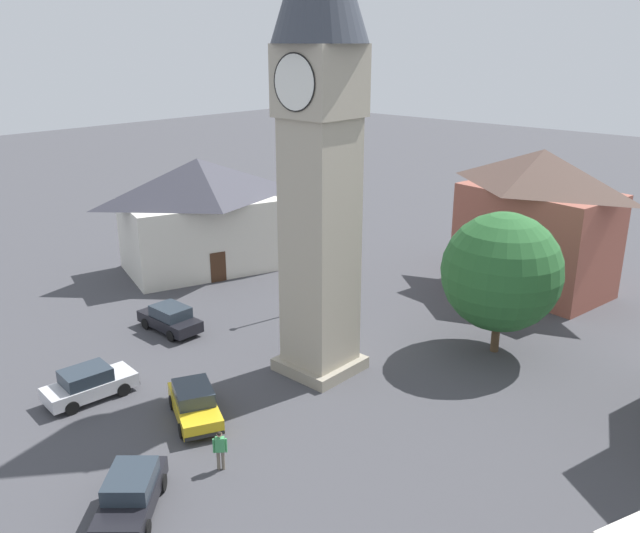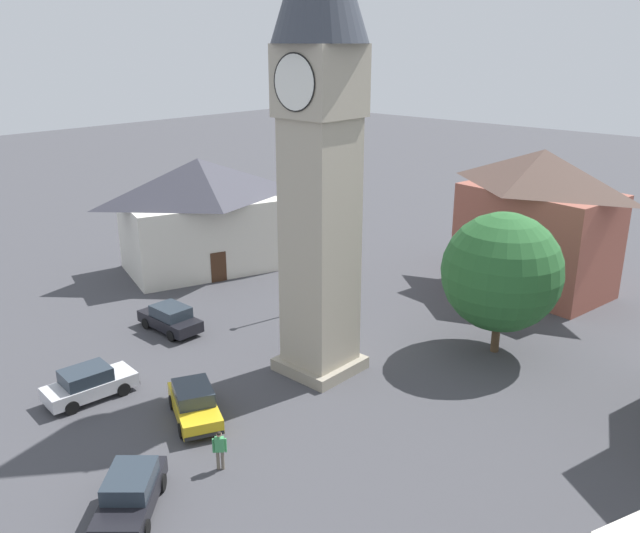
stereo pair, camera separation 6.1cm
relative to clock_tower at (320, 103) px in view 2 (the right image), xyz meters
name	(u,v)px [view 2 (the right image)]	position (x,y,z in m)	size (l,w,h in m)	color
ground_plane	(320,368)	(0.00, 0.00, -13.19)	(200.00, 200.00, 0.00)	#424247
clock_tower	(320,103)	(0.00, 0.00, 0.00)	(4.30, 4.30, 22.52)	gray
car_blue_kerb	(89,383)	(-5.91, -9.41, -12.43)	(2.13, 4.28, 1.53)	silver
car_silver_kerb	(194,403)	(-0.90, -7.18, -12.43)	(4.45, 3.35, 1.53)	gold
car_red_corner	(170,318)	(-9.46, -2.38, -12.43)	(4.13, 1.82, 1.53)	black
car_white_side	(131,493)	(2.40, -12.44, -12.43)	(4.03, 4.18, 1.53)	black
pedestrian	(220,447)	(2.79, -8.75, -12.18)	(0.41, 0.43, 1.69)	#706656
tree	(502,272)	(5.54, 7.83, -8.69)	(6.23, 6.23, 7.62)	brown
building_terrace_right	(201,213)	(-16.90, 5.78, -9.07)	(9.95, 12.54, 8.06)	silver
building_hall_far	(538,220)	(2.63, 18.09, -8.43)	(10.60, 7.27, 9.33)	#995142
lamp_post	(289,256)	(-6.09, 3.92, -9.47)	(0.36, 0.36, 5.64)	black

